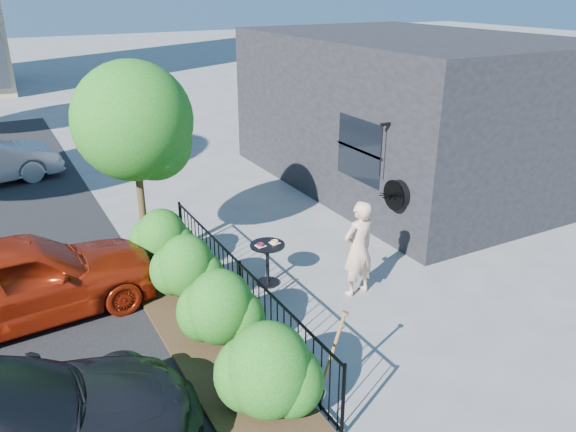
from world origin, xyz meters
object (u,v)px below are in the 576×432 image
woman (358,249)px  car_red (21,280)px  shovel (330,362)px  cafe_table (268,257)px  patio_tree (138,128)px

woman → car_red: size_ratio=0.41×
car_red → shovel: bearing=-144.8°
cafe_table → car_red: size_ratio=0.20×
woman → patio_tree: bearing=-52.0°
patio_tree → cafe_table: size_ratio=4.56×
woman → car_red: bearing=-27.1°
cafe_table → woman: (1.25, -1.08, 0.33)m
woman → car_red: (-5.33, 1.95, -0.15)m
patio_tree → car_red: size_ratio=0.91×
cafe_table → patio_tree: bearing=132.2°
cafe_table → woman: size_ratio=0.49×
patio_tree → car_red: bearing=-157.5°
patio_tree → car_red: (-2.39, -0.99, -2.02)m
woman → cafe_table: bearing=-47.6°
cafe_table → woman: woman is taller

